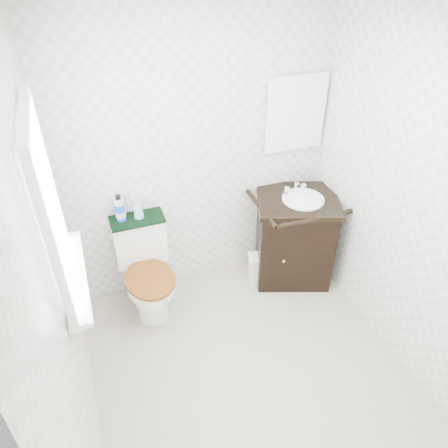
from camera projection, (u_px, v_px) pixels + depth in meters
floor at (252, 374)px, 3.20m from camera, size 2.40×2.40×0.00m
ceiling at (274, 19)px, 1.80m from camera, size 2.40×2.40×0.00m
wall_back at (198, 156)px, 3.42m from camera, size 2.40×0.00×2.40m
wall_front at (393, 439)px, 1.59m from camera, size 2.40×0.00×2.40m
wall_left at (60, 293)px, 2.20m from camera, size 0.00×2.40×2.40m
wall_right at (417, 210)px, 2.81m from camera, size 0.00×2.40×2.40m
window at (48, 208)px, 2.19m from camera, size 0.02×0.70×0.90m
mirror at (296, 114)px, 3.48m from camera, size 0.50×0.02×0.60m
toilet at (146, 272)px, 3.58m from camera, size 0.43×0.64×0.79m
vanity at (294, 236)px, 3.85m from camera, size 0.82×0.76×0.92m
trash_bin at (259, 268)px, 3.94m from camera, size 0.22×0.19×0.28m
towel at (137, 219)px, 3.41m from camera, size 0.42×0.22×0.02m
mouthwash_bottle at (120, 209)px, 3.34m from camera, size 0.08×0.08×0.22m
cup at (138, 212)px, 3.40m from camera, size 0.08×0.08×0.10m
soap_bar at (286, 193)px, 3.67m from camera, size 0.07×0.04×0.02m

